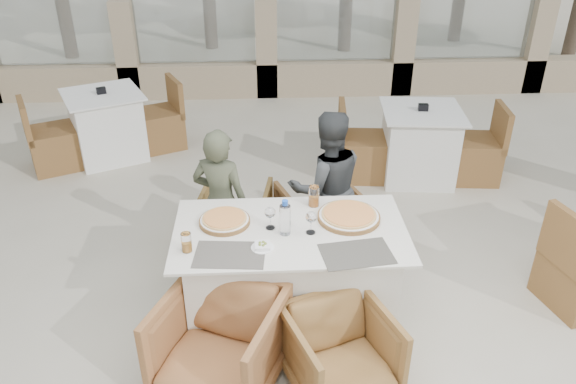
{
  "coord_description": "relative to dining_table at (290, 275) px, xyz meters",
  "views": [
    {
      "loc": [
        -0.13,
        -3.3,
        2.88
      ],
      "look_at": [
        0.06,
        0.21,
        0.9
      ],
      "focal_mm": 35.0,
      "sensor_mm": 36.0,
      "label": 1
    }
  ],
  "objects": [
    {
      "name": "ground",
      "position": [
        -0.06,
        0.09,
        -0.39
      ],
      "size": [
        80.0,
        80.0,
        0.0
      ],
      "primitive_type": "plane",
      "color": "beige",
      "rests_on": "ground"
    },
    {
      "name": "perimeter_wall_far",
      "position": [
        -0.06,
        4.89,
        0.42
      ],
      "size": [
        10.0,
        0.34,
        1.6
      ],
      "primitive_type": null,
      "color": "tan",
      "rests_on": "ground"
    },
    {
      "name": "dining_table",
      "position": [
        0.0,
        0.0,
        0.0
      ],
      "size": [
        1.6,
        0.9,
        0.77
      ],
      "primitive_type": null,
      "color": "silver",
      "rests_on": "ground"
    },
    {
      "name": "placemat_near_left",
      "position": [
        -0.4,
        -0.27,
        0.39
      ],
      "size": [
        0.47,
        0.34,
        0.0
      ],
      "primitive_type": "cube",
      "rotation": [
        0.0,
        0.0,
        -0.09
      ],
      "color": "#5B564E",
      "rests_on": "dining_table"
    },
    {
      "name": "placemat_near_right",
      "position": [
        0.41,
        -0.3,
        0.39
      ],
      "size": [
        0.49,
        0.36,
        0.0
      ],
      "primitive_type": "cube",
      "rotation": [
        0.0,
        0.0,
        0.14
      ],
      "color": "#4F4C44",
      "rests_on": "dining_table"
    },
    {
      "name": "pizza_left",
      "position": [
        -0.45,
        0.11,
        0.41
      ],
      "size": [
        0.36,
        0.36,
        0.05
      ],
      "primitive_type": "cylinder",
      "rotation": [
        0.0,
        0.0,
        0.0
      ],
      "color": "#DD591E",
      "rests_on": "dining_table"
    },
    {
      "name": "pizza_right",
      "position": [
        0.42,
        0.12,
        0.41
      ],
      "size": [
        0.45,
        0.45,
        0.06
      ],
      "primitive_type": "cylinder",
      "rotation": [
        0.0,
        0.0,
        -0.03
      ],
      "color": "#E35B1F",
      "rests_on": "dining_table"
    },
    {
      "name": "water_bottle",
      "position": [
        -0.04,
        -0.04,
        0.51
      ],
      "size": [
        0.1,
        0.1,
        0.26
      ],
      "primitive_type": "cylinder",
      "rotation": [
        0.0,
        0.0,
        -0.41
      ],
      "color": "#BDE2F9",
      "rests_on": "dining_table"
    },
    {
      "name": "wine_glass_centre",
      "position": [
        -0.14,
        0.03,
        0.48
      ],
      "size": [
        0.09,
        0.09,
        0.18
      ],
      "primitive_type": null,
      "rotation": [
        0.0,
        0.0,
        0.28
      ],
      "color": "white",
      "rests_on": "dining_table"
    },
    {
      "name": "wine_glass_near",
      "position": [
        0.14,
        -0.04,
        0.48
      ],
      "size": [
        0.09,
        0.09,
        0.18
      ],
      "primitive_type": null,
      "rotation": [
        0.0,
        0.0,
        0.27
      ],
      "color": "white",
      "rests_on": "dining_table"
    },
    {
      "name": "beer_glass_left",
      "position": [
        -0.68,
        -0.21,
        0.45
      ],
      "size": [
        0.07,
        0.07,
        0.13
      ],
      "primitive_type": "cylinder",
      "rotation": [
        0.0,
        0.0,
        0.02
      ],
      "color": "orange",
      "rests_on": "dining_table"
    },
    {
      "name": "beer_glass_right",
      "position": [
        0.19,
        0.32,
        0.46
      ],
      "size": [
        0.1,
        0.1,
        0.16
      ],
      "primitive_type": "cylinder",
      "rotation": [
        0.0,
        0.0,
        -0.35
      ],
      "color": "orange",
      "rests_on": "dining_table"
    },
    {
      "name": "olive_dish",
      "position": [
        -0.19,
        -0.2,
        0.41
      ],
      "size": [
        0.12,
        0.12,
        0.04
      ],
      "primitive_type": null,
      "rotation": [
        0.0,
        0.0,
        0.13
      ],
      "color": "white",
      "rests_on": "dining_table"
    },
    {
      "name": "armchair_far_left",
      "position": [
        -0.42,
        1.02,
        -0.11
      ],
      "size": [
        0.67,
        0.68,
        0.55
      ],
      "primitive_type": "imported",
      "rotation": [
        0.0,
        0.0,
        2.99
      ],
      "color": "brown",
      "rests_on": "ground"
    },
    {
      "name": "armchair_far_right",
      "position": [
        0.3,
        0.94,
        -0.1
      ],
      "size": [
        0.79,
        0.8,
        0.57
      ],
      "primitive_type": "imported",
      "rotation": [
        0.0,
        0.0,
        3.48
      ],
      "color": "brown",
      "rests_on": "ground"
    },
    {
      "name": "armchair_near_left",
      "position": [
        -0.48,
        -0.61,
        -0.05
      ],
      "size": [
        0.94,
        0.95,
        0.67
      ],
      "primitive_type": "imported",
      "rotation": [
        0.0,
        0.0,
        -0.41
      ],
      "color": "#9B6438",
      "rests_on": "ground"
    },
    {
      "name": "armchair_near_right",
      "position": [
        0.28,
        -0.68,
        -0.1
      ],
      "size": [
        0.8,
        0.81,
        0.58
      ],
      "primitive_type": "imported",
      "rotation": [
        0.0,
        0.0,
        0.35
      ],
      "color": "olive",
      "rests_on": "ground"
    },
    {
      "name": "diner_left",
      "position": [
        -0.51,
        0.63,
        0.24
      ],
      "size": [
        0.53,
        0.44,
        1.26
      ],
      "primitive_type": "imported",
      "rotation": [
        0.0,
        0.0,
        2.79
      ],
      "color": "#494E39",
      "rests_on": "ground"
    },
    {
      "name": "diner_right",
      "position": [
        0.34,
        0.78,
        0.28
      ],
      "size": [
        0.71,
        0.59,
        1.32
      ],
      "primitive_type": "imported",
      "rotation": [
        0.0,
        0.0,
        3.3
      ],
      "color": "#3B3E40",
      "rests_on": "ground"
    },
    {
      "name": "bg_table_a",
      "position": [
        -1.94,
        2.87,
        0.0
      ],
      "size": [
        1.83,
        1.43,
        0.77
      ],
      "primitive_type": null,
      "rotation": [
        0.0,
        0.0,
        0.43
      ],
      "color": "white",
      "rests_on": "ground"
    },
    {
      "name": "bg_table_b",
      "position": [
        1.5,
        2.17,
        0.0
      ],
      "size": [
        1.71,
        0.98,
        0.77
      ],
      "primitive_type": null,
      "rotation": [
        0.0,
        0.0,
        -0.1
      ],
      "color": "white",
      "rests_on": "ground"
    }
  ]
}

